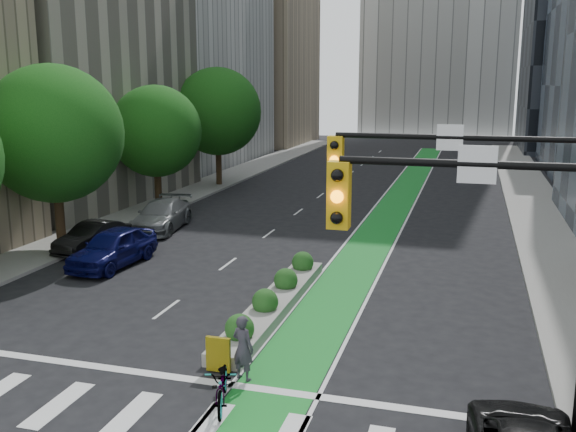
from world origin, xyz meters
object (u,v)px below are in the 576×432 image
Objects in this scene: bicycle at (223,384)px; parked_car_left_far at (161,215)px; parked_car_left_near at (113,248)px; parked_car_left_mid at (93,237)px; median_planter at (274,300)px; cyclist at (243,348)px.

bicycle is 0.40× the size of parked_car_left_far.
parked_car_left_mid is (-2.27, 1.94, -0.14)m from parked_car_left_near.
bicycle is (0.80, -6.90, 0.20)m from median_planter.
parked_car_left_mid is at bearing -109.56° from parked_car_left_far.
parked_car_left_mid is at bearing 115.94° from bicycle.
bicycle is 20.11m from parked_car_left_far.
median_planter is at bearing -54.63° from parked_car_left_far.
bicycle is 16.72m from parked_car_left_mid.
parked_car_left_near is (-9.21, 10.21, 0.27)m from bicycle.
parked_car_left_mid is at bearing 153.84° from median_planter.
cyclist is 0.34× the size of parked_car_left_far.
cyclist reaches higher than parked_car_left_mid.
parked_car_left_far is (-9.63, 10.29, 0.42)m from median_planter.
parked_car_left_mid reaches higher than bicycle.
bicycle is 13.76m from parked_car_left_near.
bicycle is 0.44× the size of parked_car_left_near.
cyclist is 0.44× the size of parked_car_left_mid.
median_planter is 9.05m from parked_car_left_near.
parked_car_left_near is 1.16× the size of parked_car_left_mid.
bicycle is 0.51× the size of parked_car_left_mid.
bicycle is at bearing -44.54° from parked_car_left_near.
cyclist is (0.00, 1.48, 0.35)m from bicycle.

